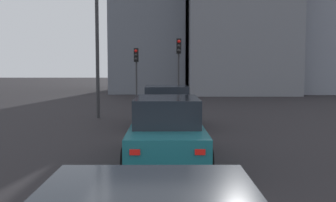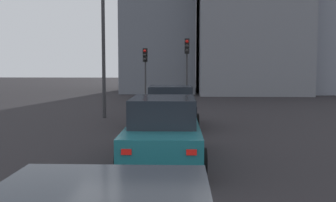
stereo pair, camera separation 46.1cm
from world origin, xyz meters
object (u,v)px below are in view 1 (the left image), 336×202
car_teal_second (167,131)px  traffic_light_near_left (179,58)px  traffic_light_near_right (136,63)px  street_lamp_kerbside (97,16)px  car_black_lead (167,107)px

car_teal_second → traffic_light_near_left: 14.61m
traffic_light_near_right → street_lamp_kerbside: size_ratio=0.45×
car_teal_second → traffic_light_near_left: size_ratio=1.20×
car_teal_second → street_lamp_kerbside: (8.57, 3.20, 3.86)m
traffic_light_near_left → traffic_light_near_right: size_ratio=1.13×
traffic_light_near_left → car_black_lead: bearing=-6.0°
traffic_light_near_left → street_lamp_kerbside: street_lamp_kerbside is taller
car_black_lead → traffic_light_near_right: 11.16m
car_teal_second → traffic_light_near_right: traffic_light_near_right is taller
traffic_light_near_right → traffic_light_near_left: bearing=54.6°
car_black_lead → street_lamp_kerbside: size_ratio=0.53×
car_black_lead → street_lamp_kerbside: street_lamp_kerbside is taller
car_black_lead → car_teal_second: 6.11m
traffic_light_near_right → street_lamp_kerbside: bearing=-0.5°
car_black_lead → traffic_light_near_left: traffic_light_near_left is taller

